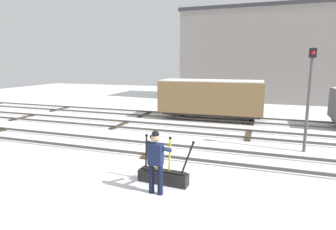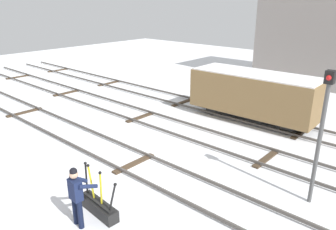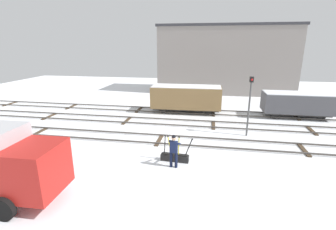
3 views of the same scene
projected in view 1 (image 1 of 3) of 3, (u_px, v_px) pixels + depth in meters
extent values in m
plane|color=white|center=(153.00, 152.00, 11.26)|extent=(60.00, 60.00, 0.00)
cube|color=#4C4742|center=(145.00, 154.00, 10.57)|extent=(44.00, 0.07, 0.10)
cube|color=#4C4742|center=(159.00, 144.00, 11.91)|extent=(44.00, 0.07, 0.10)
cube|color=#423323|center=(153.00, 151.00, 11.25)|extent=(0.24, 1.94, 0.08)
cube|color=#4C4742|center=(175.00, 131.00, 14.02)|extent=(44.00, 0.07, 0.10)
cube|color=#4C4742|center=(183.00, 125.00, 15.36)|extent=(44.00, 0.07, 0.10)
cube|color=#423323|center=(22.00, 118.00, 18.07)|extent=(0.24, 1.94, 0.08)
cube|color=#423323|center=(119.00, 125.00, 15.83)|extent=(0.24, 1.94, 0.08)
cube|color=#423323|center=(249.00, 136.00, 13.59)|extent=(0.24, 1.94, 0.08)
cube|color=#4C4742|center=(192.00, 118.00, 17.29)|extent=(44.00, 0.07, 0.10)
cube|color=#4C4742|center=(197.00, 114.00, 18.63)|extent=(44.00, 0.07, 0.10)
cube|color=#423323|center=(60.00, 109.00, 21.33)|extent=(0.24, 1.94, 0.08)
cube|color=#423323|center=(144.00, 115.00, 19.10)|extent=(0.24, 1.94, 0.08)
cube|color=#423323|center=(252.00, 121.00, 16.86)|extent=(0.24, 1.94, 0.08)
cube|color=black|center=(163.00, 177.00, 8.29)|extent=(1.54, 0.46, 0.36)
cube|color=black|center=(163.00, 171.00, 8.25)|extent=(1.38, 0.29, 0.06)
cylinder|color=black|center=(146.00, 152.00, 8.36)|extent=(0.10, 0.06, 1.05)
sphere|color=black|center=(147.00, 135.00, 8.26)|extent=(0.09, 0.09, 0.09)
cylinder|color=yellow|center=(154.00, 154.00, 8.27)|extent=(0.25, 0.07, 1.04)
sphere|color=black|center=(151.00, 136.00, 8.21)|extent=(0.09, 0.09, 0.09)
cylinder|color=yellow|center=(170.00, 156.00, 8.08)|extent=(0.10, 0.06, 1.05)
sphere|color=black|center=(170.00, 138.00, 7.97)|extent=(0.09, 0.09, 0.09)
cylinder|color=black|center=(187.00, 159.00, 7.88)|extent=(0.40, 0.08, 1.01)
sphere|color=black|center=(193.00, 143.00, 7.72)|extent=(0.09, 0.09, 0.09)
cylinder|color=#111831|center=(151.00, 178.00, 7.63)|extent=(0.15, 0.15, 0.83)
cylinder|color=#111831|center=(160.00, 180.00, 7.53)|extent=(0.15, 0.15, 0.83)
cube|color=#192347|center=(156.00, 154.00, 7.45)|extent=(0.40, 0.27, 0.59)
sphere|color=tan|center=(155.00, 138.00, 7.37)|extent=(0.23, 0.23, 0.23)
sphere|color=black|center=(155.00, 134.00, 7.35)|extent=(0.20, 0.20, 0.20)
cylinder|color=#192347|center=(152.00, 146.00, 7.71)|extent=(0.14, 0.52, 0.41)
cylinder|color=#192347|center=(167.00, 150.00, 7.59)|extent=(0.15, 0.56, 0.30)
cylinder|color=#4C4C4C|center=(308.00, 106.00, 10.91)|extent=(0.12, 0.12, 3.71)
cube|color=black|center=(313.00, 53.00, 10.54)|extent=(0.24, 0.24, 0.36)
sphere|color=red|center=(313.00, 53.00, 10.42)|extent=(0.14, 0.14, 0.14)
cube|color=gray|center=(274.00, 57.00, 26.20)|extent=(16.68, 6.01, 8.12)
cube|color=#38383D|center=(278.00, 10.00, 25.43)|extent=(17.01, 6.13, 0.30)
cube|color=#2D2B28|center=(210.00, 113.00, 17.59)|extent=(5.97, 1.48, 0.20)
cube|color=olive|center=(211.00, 97.00, 17.40)|extent=(6.30, 2.39, 1.90)
cube|color=white|center=(211.00, 81.00, 17.22)|extent=(6.18, 2.29, 0.06)
cylinder|color=black|center=(177.00, 114.00, 17.63)|extent=(0.70, 0.11, 0.70)
cylinder|color=black|center=(182.00, 111.00, 18.79)|extent=(0.70, 0.11, 0.70)
cylinder|color=black|center=(243.00, 118.00, 16.41)|extent=(0.70, 0.11, 0.70)
cylinder|color=black|center=(244.00, 114.00, 17.57)|extent=(0.70, 0.11, 0.70)
ellipsoid|color=#514C47|center=(216.00, 15.00, 29.58)|extent=(0.22, 0.28, 0.11)
sphere|color=#514C47|center=(216.00, 15.00, 29.47)|extent=(0.07, 0.07, 0.07)
ellipsoid|color=#514C47|center=(325.00, 3.00, 23.60)|extent=(0.28, 0.18, 0.11)
sphere|color=#514C47|center=(324.00, 3.00, 23.65)|extent=(0.07, 0.07, 0.07)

